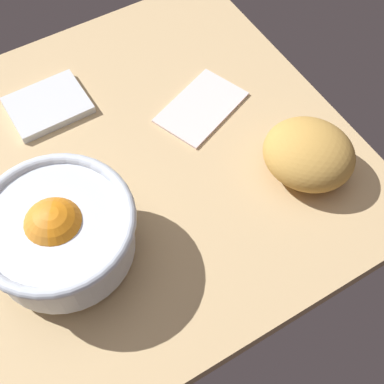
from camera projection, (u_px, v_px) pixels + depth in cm
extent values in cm
cube|color=tan|center=(136.00, 166.00, 83.82)|extent=(66.28, 65.46, 3.00)
cylinder|color=silver|center=(67.00, 250.00, 73.03)|extent=(9.28, 9.28, 2.45)
cylinder|color=silver|center=(60.00, 234.00, 68.98)|extent=(19.03, 19.03, 7.08)
torus|color=silver|center=(54.00, 221.00, 65.97)|extent=(20.63, 20.63, 1.60)
sphere|color=orange|center=(55.00, 228.00, 67.51)|extent=(7.94, 7.94, 7.94)
sphere|color=orange|center=(57.00, 229.00, 67.60)|extent=(7.31, 7.31, 7.31)
sphere|color=orange|center=(57.00, 228.00, 67.50)|extent=(7.93, 7.93, 7.93)
sphere|color=orange|center=(57.00, 228.00, 67.53)|extent=(7.77, 7.77, 7.77)
ellipsoid|color=#C49344|center=(309.00, 154.00, 78.08)|extent=(17.88, 18.24, 8.23)
cube|color=silver|center=(48.00, 105.00, 87.52)|extent=(12.69, 10.14, 1.41)
cube|color=silver|center=(201.00, 106.00, 87.69)|extent=(16.92, 13.84, 0.96)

